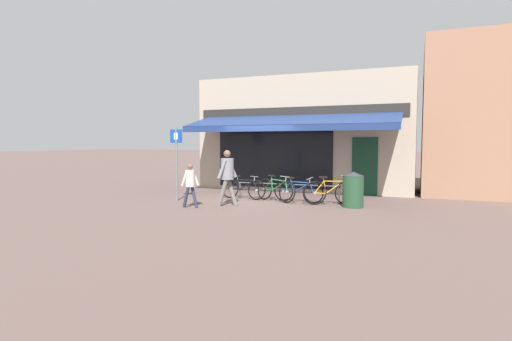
{
  "coord_description": "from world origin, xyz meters",
  "views": [
    {
      "loc": [
        5.1,
        -12.27,
        1.9
      ],
      "look_at": [
        0.5,
        -0.92,
        1.05
      ],
      "focal_mm": 28.0,
      "sensor_mm": 36.0,
      "label": 1
    }
  ],
  "objects_px": {
    "bicycle_green": "(276,190)",
    "litter_bin": "(353,189)",
    "bicycle_blue": "(298,191)",
    "bicycle_black": "(243,188)",
    "parking_sign": "(176,156)",
    "bicycle_orange": "(331,192)",
    "pedestrian_child": "(190,181)",
    "pedestrian_adult": "(227,172)"
  },
  "relations": [
    {
      "from": "bicycle_orange",
      "to": "bicycle_green",
      "type": "bearing_deg",
      "value": 149.32
    },
    {
      "from": "bicycle_green",
      "to": "pedestrian_child",
      "type": "relative_size",
      "value": 1.25
    },
    {
      "from": "bicycle_blue",
      "to": "litter_bin",
      "type": "bearing_deg",
      "value": -5.39
    },
    {
      "from": "bicycle_blue",
      "to": "pedestrian_child",
      "type": "xyz_separation_m",
      "value": [
        -2.65,
        -2.18,
        0.42
      ]
    },
    {
      "from": "parking_sign",
      "to": "litter_bin",
      "type": "bearing_deg",
      "value": 8.03
    },
    {
      "from": "bicycle_green",
      "to": "pedestrian_child",
      "type": "height_order",
      "value": "pedestrian_child"
    },
    {
      "from": "bicycle_blue",
      "to": "pedestrian_adult",
      "type": "relative_size",
      "value": 0.99
    },
    {
      "from": "bicycle_black",
      "to": "parking_sign",
      "type": "xyz_separation_m",
      "value": [
        -1.86,
        -1.18,
        1.11
      ]
    },
    {
      "from": "parking_sign",
      "to": "bicycle_orange",
      "type": "bearing_deg",
      "value": 11.6
    },
    {
      "from": "bicycle_blue",
      "to": "bicycle_orange",
      "type": "relative_size",
      "value": 1.06
    },
    {
      "from": "bicycle_green",
      "to": "pedestrian_child",
      "type": "distance_m",
      "value": 2.91
    },
    {
      "from": "bicycle_black",
      "to": "parking_sign",
      "type": "height_order",
      "value": "parking_sign"
    },
    {
      "from": "bicycle_green",
      "to": "bicycle_blue",
      "type": "bearing_deg",
      "value": 27.6
    },
    {
      "from": "pedestrian_adult",
      "to": "parking_sign",
      "type": "distance_m",
      "value": 2.11
    },
    {
      "from": "bicycle_black",
      "to": "pedestrian_adult",
      "type": "relative_size",
      "value": 1.0
    },
    {
      "from": "bicycle_green",
      "to": "bicycle_orange",
      "type": "xyz_separation_m",
      "value": [
        1.82,
        -0.1,
        0.02
      ]
    },
    {
      "from": "bicycle_blue",
      "to": "litter_bin",
      "type": "distance_m",
      "value": 1.81
    },
    {
      "from": "bicycle_black",
      "to": "bicycle_green",
      "type": "height_order",
      "value": "bicycle_green"
    },
    {
      "from": "bicycle_green",
      "to": "litter_bin",
      "type": "height_order",
      "value": "litter_bin"
    },
    {
      "from": "pedestrian_child",
      "to": "bicycle_orange",
      "type": "bearing_deg",
      "value": -140.1
    },
    {
      "from": "bicycle_orange",
      "to": "litter_bin",
      "type": "xyz_separation_m",
      "value": [
        0.71,
        -0.21,
        0.13
      ]
    },
    {
      "from": "pedestrian_adult",
      "to": "litter_bin",
      "type": "distance_m",
      "value": 3.77
    },
    {
      "from": "parking_sign",
      "to": "bicycle_blue",
      "type": "bearing_deg",
      "value": 16.27
    },
    {
      "from": "pedestrian_adult",
      "to": "pedestrian_child",
      "type": "relative_size",
      "value": 1.3
    },
    {
      "from": "bicycle_blue",
      "to": "pedestrian_adult",
      "type": "xyz_separation_m",
      "value": [
        -1.79,
        -1.47,
        0.66
      ]
    },
    {
      "from": "bicycle_blue",
      "to": "bicycle_orange",
      "type": "bearing_deg",
      "value": -0.99
    },
    {
      "from": "bicycle_black",
      "to": "pedestrian_adult",
      "type": "xyz_separation_m",
      "value": [
        0.16,
        -1.54,
        0.66
      ]
    },
    {
      "from": "bicycle_orange",
      "to": "pedestrian_child",
      "type": "height_order",
      "value": "pedestrian_child"
    },
    {
      "from": "bicycle_blue",
      "to": "bicycle_orange",
      "type": "height_order",
      "value": "bicycle_orange"
    },
    {
      "from": "bicycle_blue",
      "to": "parking_sign",
      "type": "relative_size",
      "value": 0.7
    },
    {
      "from": "bicycle_orange",
      "to": "parking_sign",
      "type": "distance_m",
      "value": 5.09
    },
    {
      "from": "bicycle_black",
      "to": "parking_sign",
      "type": "bearing_deg",
      "value": -141.74
    },
    {
      "from": "pedestrian_adult",
      "to": "litter_bin",
      "type": "relative_size",
      "value": 1.61
    },
    {
      "from": "bicycle_green",
      "to": "bicycle_blue",
      "type": "xyz_separation_m",
      "value": [
        0.76,
        0.01,
        -0.02
      ]
    },
    {
      "from": "pedestrian_adult",
      "to": "litter_bin",
      "type": "height_order",
      "value": "pedestrian_adult"
    },
    {
      "from": "bicycle_green",
      "to": "parking_sign",
      "type": "bearing_deg",
      "value": -133.32
    },
    {
      "from": "pedestrian_child",
      "to": "parking_sign",
      "type": "height_order",
      "value": "parking_sign"
    },
    {
      "from": "bicycle_blue",
      "to": "bicycle_green",
      "type": "bearing_deg",
      "value": -174.27
    },
    {
      "from": "bicycle_green",
      "to": "parking_sign",
      "type": "height_order",
      "value": "parking_sign"
    },
    {
      "from": "bicycle_green",
      "to": "parking_sign",
      "type": "relative_size",
      "value": 0.68
    },
    {
      "from": "bicycle_black",
      "to": "bicycle_green",
      "type": "bearing_deg",
      "value": 1.99
    },
    {
      "from": "bicycle_black",
      "to": "bicycle_green",
      "type": "xyz_separation_m",
      "value": [
        1.19,
        -0.08,
        0.02
      ]
    }
  ]
}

